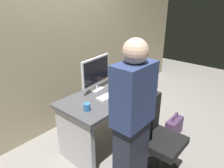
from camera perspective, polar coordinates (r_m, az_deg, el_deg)
name	(u,v)px	position (r m, az deg, el deg)	size (l,w,h in m)	color
ground_plane	(109,141)	(3.16, -0.71, -15.13)	(9.00, 9.00, 0.00)	gray
wall_back	(61,29)	(3.21, -13.84, 14.30)	(6.40, 0.10, 3.00)	tan
desk	(109,110)	(2.87, -0.76, -6.97)	(1.35, 0.70, 0.76)	#4C4C51
office_chair	(157,142)	(2.49, 12.27, -15.16)	(0.52, 0.52, 0.94)	black
person_at_desk	(132,123)	(2.00, 5.55, -10.65)	(0.40, 0.24, 1.64)	#262838
monitor	(96,72)	(2.78, -4.37, 3.25)	(0.54, 0.16, 0.46)	silver
keyboard	(111,95)	(2.70, -0.16, -2.92)	(0.43, 0.13, 0.02)	white
mouse	(125,88)	(2.89, 3.51, -0.98)	(0.06, 0.10, 0.03)	black
cup_near_keyboard	(87,107)	(2.36, -6.85, -6.23)	(0.08, 0.08, 0.09)	#3372B2
book_stack	(123,79)	(3.06, 3.01, 1.42)	(0.24, 0.20, 0.15)	white
cell_phone	(139,86)	(3.00, 7.36, -0.54)	(0.07, 0.14, 0.01)	black
handbag	(174,127)	(3.33, 16.52, -11.05)	(0.34, 0.14, 0.38)	#4C3356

